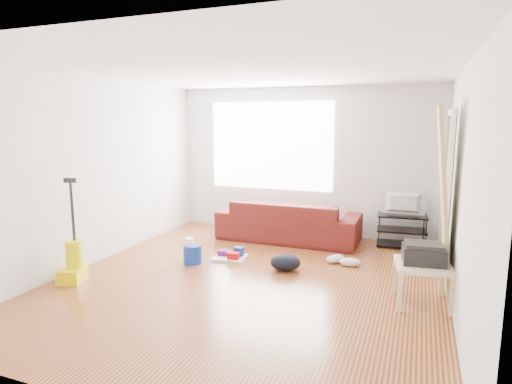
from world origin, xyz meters
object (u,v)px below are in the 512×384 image
at_px(vacuum, 73,263).
at_px(sofa, 288,240).
at_px(backpack, 285,270).
at_px(side_table, 423,270).
at_px(tv_stand, 402,230).
at_px(cleaning_tray, 231,255).
at_px(bucket, 193,263).

bearing_deg(vacuum, sofa, 37.70).
height_order(sofa, backpack, sofa).
distance_m(side_table, backpack, 1.76).
xyz_separation_m(tv_stand, backpack, (-1.36, -1.69, -0.26)).
height_order(tv_stand, cleaning_tray, tv_stand).
xyz_separation_m(sofa, side_table, (2.04, -1.88, 0.38)).
xyz_separation_m(bucket, backpack, (1.28, 0.17, 0.00)).
bearing_deg(backpack, tv_stand, 38.20).
distance_m(sofa, backpack, 1.48).
height_order(side_table, vacuum, vacuum).
distance_m(sofa, cleaning_tray, 1.33).
bearing_deg(vacuum, bucket, 30.49).
bearing_deg(cleaning_tray, bucket, -140.11).
distance_m(side_table, vacuum, 4.04).
bearing_deg(vacuum, tv_stand, 22.04).
bearing_deg(side_table, sofa, 137.33).
relative_size(backpack, vacuum, 0.31).
height_order(backpack, vacuum, vacuum).
xyz_separation_m(side_table, vacuum, (-3.95, -0.83, -0.14)).
height_order(cleaning_tray, backpack, cleaning_tray).
bearing_deg(tv_stand, side_table, -86.54).
height_order(bucket, vacuum, vacuum).
bearing_deg(sofa, cleaning_tray, 69.26).
distance_m(tv_stand, bucket, 3.24).
height_order(side_table, backpack, side_table).
bearing_deg(cleaning_tray, tv_stand, 34.36).
height_order(sofa, vacuum, vacuum).
relative_size(side_table, bucket, 2.50).
distance_m(bucket, cleaning_tray, 0.55).
xyz_separation_m(tv_stand, bucket, (-2.63, -1.86, -0.26)).
distance_m(bucket, vacuum, 1.53).
relative_size(side_table, vacuum, 0.49).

